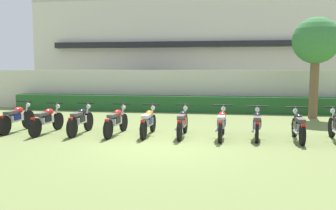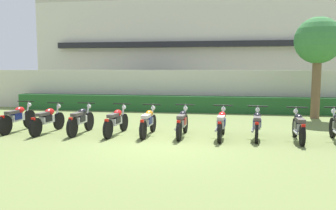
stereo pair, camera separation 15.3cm
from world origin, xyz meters
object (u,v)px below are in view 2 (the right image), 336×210
object	(u,v)px
motorcycle_in_row_2	(81,120)
motorcycle_in_row_3	(116,121)
motorcycle_in_row_6	(222,124)
motorcycle_in_row_0	(17,118)
motorcycle_in_row_1	(48,119)
motorcycle_in_row_5	(182,122)
motorcycle_in_row_8	(299,126)
motorcycle_in_row_7	(257,124)
parked_car	(144,87)
tree_near_inspector	(318,42)
motorcycle_in_row_4	(148,122)

from	to	relation	value
motorcycle_in_row_2	motorcycle_in_row_3	size ratio (longest dim) A/B	0.97
motorcycle_in_row_6	motorcycle_in_row_0	bearing A→B (deg)	93.71
motorcycle_in_row_1	motorcycle_in_row_2	size ratio (longest dim) A/B	1.05
motorcycle_in_row_3	motorcycle_in_row_5	size ratio (longest dim) A/B	1.00
motorcycle_in_row_2	motorcycle_in_row_8	bearing A→B (deg)	-88.54
motorcycle_in_row_7	motorcycle_in_row_0	bearing A→B (deg)	96.15
motorcycle_in_row_3	motorcycle_in_row_1	bearing A→B (deg)	96.59
motorcycle_in_row_0	motorcycle_in_row_7	xyz separation A→B (m)	(7.71, 0.05, -0.02)
motorcycle_in_row_7	parked_car	bearing A→B (deg)	36.57
motorcycle_in_row_1	motorcycle_in_row_7	bearing A→B (deg)	-84.90
motorcycle_in_row_0	motorcycle_in_row_8	size ratio (longest dim) A/B	1.06
motorcycle_in_row_5	motorcycle_in_row_6	distance (m)	1.19
tree_near_inspector	motorcycle_in_row_7	bearing A→B (deg)	-120.70
parked_car	motorcycle_in_row_7	world-z (taller)	parked_car
parked_car	motorcycle_in_row_2	world-z (taller)	parked_car
tree_near_inspector	motorcycle_in_row_4	xyz separation A→B (m)	(-6.08, -4.70, -2.69)
motorcycle_in_row_6	motorcycle_in_row_2	bearing A→B (deg)	94.17
motorcycle_in_row_2	tree_near_inspector	bearing A→B (deg)	-58.00
motorcycle_in_row_0	motorcycle_in_row_8	distance (m)	8.86
motorcycle_in_row_3	motorcycle_in_row_7	xyz separation A→B (m)	(4.32, 0.06, -0.00)
motorcycle_in_row_1	motorcycle_in_row_3	size ratio (longest dim) A/B	1.02
motorcycle_in_row_6	motorcycle_in_row_4	bearing A→B (deg)	92.32
parked_car	motorcycle_in_row_4	xyz separation A→B (m)	(2.33, -9.46, -0.50)
tree_near_inspector	motorcycle_in_row_8	xyz separation A→B (m)	(-1.63, -4.84, -2.69)
parked_car	motorcycle_in_row_7	bearing A→B (deg)	-50.82
tree_near_inspector	motorcycle_in_row_3	world-z (taller)	tree_near_inspector
motorcycle_in_row_1	motorcycle_in_row_5	world-z (taller)	motorcycle_in_row_1
motorcycle_in_row_7	motorcycle_in_row_3	bearing A→B (deg)	96.52
tree_near_inspector	motorcycle_in_row_7	world-z (taller)	tree_near_inspector
parked_car	motorcycle_in_row_5	size ratio (longest dim) A/B	2.47
motorcycle_in_row_5	motorcycle_in_row_8	world-z (taller)	motorcycle_in_row_5
motorcycle_in_row_2	motorcycle_in_row_1	bearing A→B (deg)	94.37
motorcycle_in_row_2	motorcycle_in_row_7	world-z (taller)	motorcycle_in_row_2
motorcycle_in_row_2	motorcycle_in_row_3	distance (m)	1.16
tree_near_inspector	motorcycle_in_row_7	distance (m)	6.08
motorcycle_in_row_5	motorcycle_in_row_4	bearing A→B (deg)	91.48
tree_near_inspector	motorcycle_in_row_1	world-z (taller)	tree_near_inspector
parked_car	motorcycle_in_row_7	size ratio (longest dim) A/B	2.62
motorcycle_in_row_2	motorcycle_in_row_7	xyz separation A→B (m)	(5.48, 0.09, -0.01)
tree_near_inspector	motorcycle_in_row_7	xyz separation A→B (m)	(-2.78, -4.69, -2.69)
motorcycle_in_row_2	motorcycle_in_row_8	xyz separation A→B (m)	(6.63, -0.05, -0.01)
motorcycle_in_row_2	motorcycle_in_row_6	size ratio (longest dim) A/B	0.95
motorcycle_in_row_2	motorcycle_in_row_8	distance (m)	6.63
motorcycle_in_row_5	motorcycle_in_row_7	world-z (taller)	motorcycle_in_row_5
tree_near_inspector	motorcycle_in_row_3	distance (m)	8.95
motorcycle_in_row_4	motorcycle_in_row_6	xyz separation A→B (m)	(2.26, -0.06, 0.01)
tree_near_inspector	motorcycle_in_row_0	size ratio (longest dim) A/B	2.14
motorcycle_in_row_7	motorcycle_in_row_2	bearing A→B (deg)	96.77
tree_near_inspector	motorcycle_in_row_0	bearing A→B (deg)	-155.69
motorcycle_in_row_3	motorcycle_in_row_4	xyz separation A→B (m)	(1.02, 0.04, -0.00)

